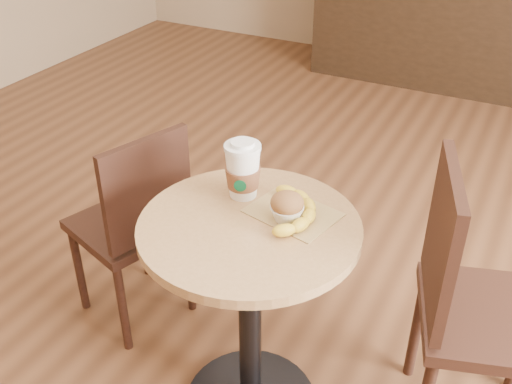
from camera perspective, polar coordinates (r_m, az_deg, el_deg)
cafe_table at (r=1.80m, az=-0.59°, el=-9.54°), size 0.62×0.62×0.75m
chair_left at (r=2.21m, az=-11.39°, el=-2.79°), size 0.46×0.46×0.82m
chair_right at (r=1.86m, az=19.91°, el=-9.85°), size 0.51×0.51×0.93m
service_counter at (r=4.67m, az=20.12°, el=15.69°), size 2.30×0.65×1.04m
kraft_bag at (r=1.69m, az=3.52°, el=-1.98°), size 0.27×0.23×0.00m
coffee_cup at (r=1.73m, az=-1.26°, el=1.96°), size 0.11×0.11×0.18m
muffin at (r=1.63m, az=2.97°, el=-1.43°), size 0.09×0.09×0.08m
banana at (r=1.66m, az=3.33°, el=-1.84°), size 0.24×0.29×0.04m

